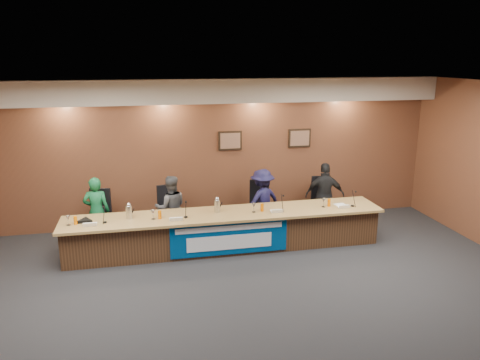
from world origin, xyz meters
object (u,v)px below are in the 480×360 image
(banner, at_px, (230,238))
(office_chair_a, at_px, (98,220))
(speakerphone, at_px, (85,221))
(dais_body, at_px, (226,232))
(office_chair_c, at_px, (261,209))
(panelist_a, at_px, (97,211))
(carafe_left, at_px, (129,212))
(carafe_mid, at_px, (217,206))
(office_chair_b, at_px, (171,215))
(panelist_c, at_px, (262,201))
(panelist_b, at_px, (171,208))
(panelist_d, at_px, (325,195))
(office_chair_d, at_px, (323,205))

(banner, height_order, office_chair_a, banner)
(banner, height_order, speakerphone, speakerphone)
(dais_body, height_order, office_chair_c, dais_body)
(panelist_a, height_order, carafe_left, panelist_a)
(carafe_mid, xyz_separation_m, speakerphone, (-2.42, -0.05, -0.10))
(office_chair_c, relative_size, speakerphone, 1.50)
(carafe_mid, bearing_deg, office_chair_b, 136.23)
(banner, distance_m, panelist_c, 1.50)
(office_chair_a, bearing_deg, office_chair_c, 16.28)
(banner, distance_m, panelist_b, 1.54)
(carafe_left, xyz_separation_m, speakerphone, (-0.78, -0.03, -0.10))
(speakerphone, bearing_deg, carafe_mid, 1.13)
(panelist_d, distance_m, carafe_left, 4.19)
(banner, relative_size, carafe_left, 9.15)
(panelist_c, relative_size, office_chair_a, 2.86)
(office_chair_b, relative_size, carafe_left, 2.00)
(banner, height_order, panelist_a, panelist_a)
(office_chair_b, bearing_deg, panelist_a, 170.27)
(dais_body, relative_size, carafe_left, 24.96)
(banner, relative_size, carafe_mid, 8.91)
(panelist_d, height_order, office_chair_b, panelist_d)
(office_chair_a, relative_size, speakerphone, 1.50)
(panelist_b, relative_size, office_chair_b, 2.78)
(panelist_d, distance_m, office_chair_d, 0.26)
(panelist_a, distance_m, speakerphone, 0.77)
(panelist_b, bearing_deg, dais_body, 141.74)
(dais_body, height_order, panelist_a, panelist_a)
(office_chair_c, height_order, carafe_left, carafe_left)
(panelist_b, relative_size, office_chair_d, 2.78)
(panelist_b, xyz_separation_m, office_chair_c, (1.91, 0.10, -0.19))
(panelist_a, bearing_deg, panelist_b, -175.16)
(panelist_c, height_order, speakerphone, panelist_c)
(panelist_b, relative_size, speakerphone, 4.17)
(carafe_left, bearing_deg, office_chair_a, 128.03)
(office_chair_a, height_order, office_chair_d, same)
(office_chair_a, height_order, carafe_mid, carafe_mid)
(panelist_a, bearing_deg, panelist_d, -175.16)
(office_chair_c, xyz_separation_m, speakerphone, (-3.50, -0.85, 0.30))
(office_chair_a, xyz_separation_m, speakerphone, (-0.14, -0.85, 0.30))
(carafe_mid, bearing_deg, dais_body, -10.44)
(panelist_a, height_order, office_chair_d, panelist_a)
(panelist_d, xyz_separation_m, office_chair_c, (-1.40, 0.10, -0.24))
(office_chair_b, height_order, speakerphone, speakerphone)
(office_chair_b, bearing_deg, panelist_d, -15.40)
(office_chair_b, bearing_deg, office_chair_d, -13.68)
(panelist_d, relative_size, office_chair_d, 3.00)
(panelist_c, distance_m, carafe_left, 2.82)
(panelist_b, height_order, speakerphone, panelist_b)
(carafe_mid, bearing_deg, panelist_b, 140.01)
(office_chair_d, relative_size, carafe_left, 2.00)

